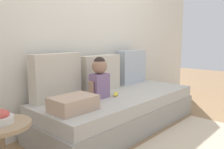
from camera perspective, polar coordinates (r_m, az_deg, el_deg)
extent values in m
plane|color=#93704C|center=(2.83, 1.96, -12.76)|extent=(12.00, 12.00, 0.00)
cube|color=silver|center=(3.03, -6.21, 10.66)|extent=(5.31, 0.10, 2.28)
cube|color=#9C978F|center=(2.78, 1.97, -10.26)|extent=(2.11, 0.86, 0.26)
cube|color=#B7B2A8|center=(2.73, 1.99, -6.31)|extent=(2.04, 0.84, 0.14)
cube|color=beige|center=(2.48, -13.81, -0.61)|extent=(0.55, 0.16, 0.49)
cube|color=beige|center=(2.89, -3.01, 0.41)|extent=(0.59, 0.16, 0.44)
cube|color=#B2BCC6|center=(3.37, 4.88, 1.91)|extent=(0.50, 0.16, 0.48)
cube|color=gray|center=(2.52, -3.12, -2.84)|extent=(0.20, 0.14, 0.27)
sphere|color=#9E755B|center=(2.48, -3.16, 2.09)|extent=(0.17, 0.17, 0.17)
sphere|color=#2D231E|center=(2.48, -3.16, 2.96)|extent=(0.13, 0.13, 0.13)
cylinder|color=#9E755B|center=(2.44, -5.21, -4.03)|extent=(0.06, 0.06, 0.20)
cylinder|color=#9E755B|center=(2.61, -1.15, -3.16)|extent=(0.06, 0.06, 0.20)
ellipsoid|color=yellow|center=(2.63, 0.99, -4.89)|extent=(0.17, 0.13, 0.04)
cube|color=tan|center=(2.10, -9.57, -7.19)|extent=(0.40, 0.28, 0.13)
cylinder|color=tan|center=(1.81, -26.06, -11.34)|extent=(0.41, 0.41, 0.03)
cylinder|color=silver|center=(1.80, -26.14, -10.14)|extent=(0.18, 0.18, 0.05)
ellipsoid|color=#CC4C42|center=(1.79, -26.23, -8.93)|extent=(0.13, 0.13, 0.07)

